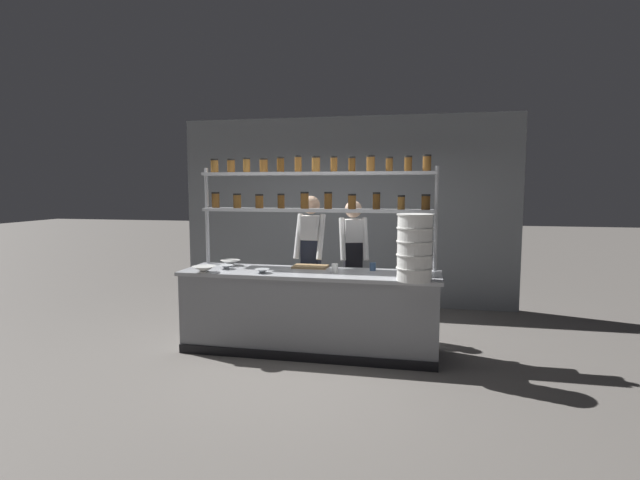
{
  "coord_description": "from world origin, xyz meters",
  "views": [
    {
      "loc": [
        1.28,
        -5.38,
        1.87
      ],
      "look_at": [
        0.08,
        0.2,
        1.26
      ],
      "focal_mm": 28.0,
      "sensor_mm": 36.0,
      "label": 1
    }
  ],
  "objects": [
    {
      "name": "ground_plane",
      "position": [
        0.0,
        0.0,
        0.0
      ],
      "size": [
        40.0,
        40.0,
        0.0
      ],
      "primitive_type": "plane",
      "color": "slate"
    },
    {
      "name": "back_wall",
      "position": [
        0.0,
        2.44,
        1.48
      ],
      "size": [
        5.31,
        0.12,
        2.95
      ],
      "primitive_type": "cube",
      "color": "gray",
      "rests_on": "ground_plane"
    },
    {
      "name": "prep_counter",
      "position": [
        0.0,
        -0.0,
        0.46
      ],
      "size": [
        2.91,
        0.76,
        0.92
      ],
      "color": "gray",
      "rests_on": "ground_plane"
    },
    {
      "name": "spice_shelf_unit",
      "position": [
        -0.01,
        0.33,
        1.79
      ],
      "size": [
        2.79,
        0.28,
        2.23
      ],
      "color": "#ADAFB5",
      "rests_on": "ground_plane"
    },
    {
      "name": "chef_left",
      "position": [
        -0.12,
        0.59,
        1.02
      ],
      "size": [
        0.37,
        0.31,
        1.76
      ],
      "rotation": [
        0.0,
        0.0,
        -0.06
      ],
      "color": "black",
      "rests_on": "ground_plane"
    },
    {
      "name": "chef_center",
      "position": [
        0.37,
        0.84,
        0.98
      ],
      "size": [
        0.42,
        0.35,
        1.69
      ],
      "rotation": [
        0.0,
        0.0,
        0.3
      ],
      "color": "black",
      "rests_on": "ground_plane"
    },
    {
      "name": "container_stack",
      "position": [
        1.16,
        -0.31,
        1.26
      ],
      "size": [
        0.37,
        0.37,
        0.68
      ],
      "color": "white",
      "rests_on": "prep_counter"
    },
    {
      "name": "cutting_board",
      "position": [
        -0.05,
        0.27,
        0.93
      ],
      "size": [
        0.4,
        0.26,
        0.02
      ],
      "color": "#A88456",
      "rests_on": "prep_counter"
    },
    {
      "name": "prep_bowl_near_left",
      "position": [
        -1.13,
        -0.32,
        0.96
      ],
      "size": [
        0.26,
        0.26,
        0.07
      ],
      "color": "silver",
      "rests_on": "prep_counter"
    },
    {
      "name": "prep_bowl_center_front",
      "position": [
        -0.98,
        -0.04,
        0.94
      ],
      "size": [
        0.17,
        0.17,
        0.05
      ],
      "color": "silver",
      "rests_on": "prep_counter"
    },
    {
      "name": "prep_bowl_center_back",
      "position": [
        -0.49,
        -0.21,
        0.94
      ],
      "size": [
        0.17,
        0.17,
        0.05
      ],
      "color": "#B2B7BC",
      "rests_on": "prep_counter"
    },
    {
      "name": "prep_bowl_near_right",
      "position": [
        -1.04,
        0.22,
        0.95
      ],
      "size": [
        0.24,
        0.24,
        0.07
      ],
      "color": "silver",
      "rests_on": "prep_counter"
    },
    {
      "name": "serving_cup_front",
      "position": [
        0.3,
        -0.05,
        0.97
      ],
      "size": [
        0.07,
        0.07,
        0.1
      ],
      "color": "silver",
      "rests_on": "prep_counter"
    },
    {
      "name": "serving_cup_by_board",
      "position": [
        0.69,
        0.21,
        0.97
      ],
      "size": [
        0.07,
        0.07,
        0.09
      ],
      "color": "#334C70",
      "rests_on": "prep_counter"
    }
  ]
}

